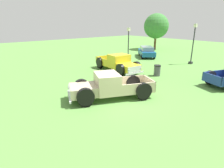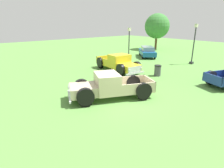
% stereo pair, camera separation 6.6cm
% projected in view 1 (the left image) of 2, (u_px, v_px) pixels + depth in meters
% --- Properties ---
extents(ground_plane, '(80.00, 80.00, 0.00)m').
position_uv_depth(ground_plane, '(123.00, 99.00, 11.46)').
color(ground_plane, '#5B9342').
extents(pickup_truck_foreground, '(3.78, 5.48, 1.59)m').
position_uv_depth(pickup_truck_foreground, '(106.00, 87.00, 11.39)').
color(pickup_truck_foreground, '#C6B793').
rests_on(pickup_truck_foreground, ground_plane).
extents(pickup_truck_behind_right, '(5.51, 2.61, 1.63)m').
position_uv_depth(pickup_truck_behind_right, '(119.00, 64.00, 17.57)').
color(pickup_truck_behind_right, yellow).
rests_on(pickup_truck_behind_right, ground_plane).
extents(sedan_distant_a, '(4.30, 4.02, 1.40)m').
position_uv_depth(sedan_distant_a, '(147.00, 51.00, 25.00)').
color(sedan_distant_a, '#195699').
rests_on(sedan_distant_a, ground_plane).
extents(lamp_post_near, '(0.36, 0.36, 3.94)m').
position_uv_depth(lamp_post_near, '(128.00, 44.00, 21.82)').
color(lamp_post_near, '#2D2D33').
rests_on(lamp_post_near, ground_plane).
extents(lamp_post_far, '(0.36, 0.36, 4.38)m').
position_uv_depth(lamp_post_far, '(193.00, 43.00, 20.41)').
color(lamp_post_far, '#2D2D33').
rests_on(lamp_post_far, ground_plane).
extents(trash_can, '(0.59, 0.59, 0.95)m').
position_uv_depth(trash_can, '(157.00, 70.00, 16.33)').
color(trash_can, '#4C4C51').
rests_on(trash_can, ground_plane).
extents(oak_tree_east, '(4.06, 4.06, 5.84)m').
position_uv_depth(oak_tree_east, '(156.00, 26.00, 31.08)').
color(oak_tree_east, brown).
rests_on(oak_tree_east, ground_plane).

